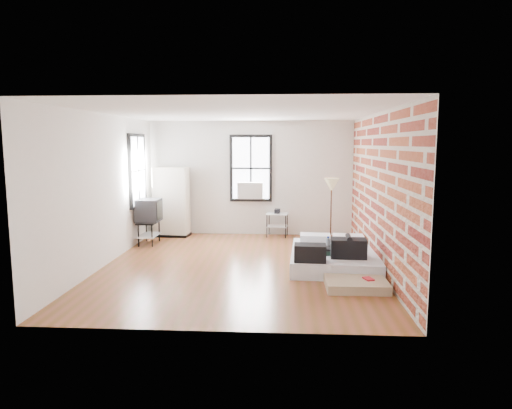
# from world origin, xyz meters

# --- Properties ---
(ground) EXTENTS (6.00, 6.00, 0.00)m
(ground) POSITION_xyz_m (0.00, 0.00, 0.00)
(ground) COLOR brown
(ground) RESTS_ON ground
(room_shell) EXTENTS (5.02, 6.02, 2.80)m
(room_shell) POSITION_xyz_m (0.23, 0.36, 1.74)
(room_shell) COLOR silver
(room_shell) RESTS_ON ground
(mattress_main) EXTENTS (1.66, 2.19, 0.67)m
(mattress_main) POSITION_xyz_m (1.74, 0.12, 0.19)
(mattress_main) COLOR white
(mattress_main) RESTS_ON ground
(mattress_bare) EXTENTS (0.96, 1.81, 0.39)m
(mattress_bare) POSITION_xyz_m (1.93, -0.54, 0.12)
(mattress_bare) COLOR tan
(mattress_bare) RESTS_ON ground
(wardrobe) EXTENTS (0.88, 0.54, 1.69)m
(wardrobe) POSITION_xyz_m (-1.92, 2.65, 0.84)
(wardrobe) COLOR black
(wardrobe) RESTS_ON ground
(side_table) EXTENTS (0.56, 0.47, 0.68)m
(side_table) POSITION_xyz_m (0.66, 2.72, 0.46)
(side_table) COLOR black
(side_table) RESTS_ON ground
(floor_lamp) EXTENTS (0.32, 0.32, 1.50)m
(floor_lamp) POSITION_xyz_m (1.86, 1.84, 1.27)
(floor_lamp) COLOR black
(floor_lamp) RESTS_ON ground
(tv_stand) EXTENTS (0.52, 0.73, 1.02)m
(tv_stand) POSITION_xyz_m (-2.21, 1.73, 0.73)
(tv_stand) COLOR black
(tv_stand) RESTS_ON ground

